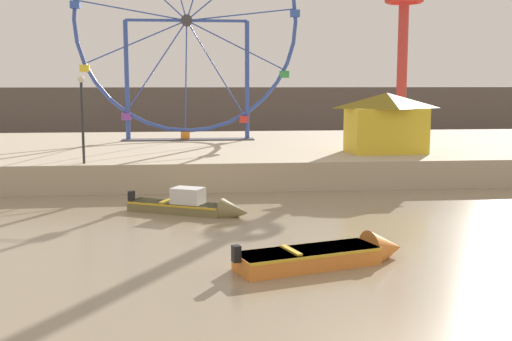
{
  "coord_description": "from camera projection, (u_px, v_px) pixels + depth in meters",
  "views": [
    {
      "loc": [
        -4.51,
        -10.62,
        5.07
      ],
      "look_at": [
        -2.25,
        11.32,
        1.98
      ],
      "focal_mm": 45.35,
      "sensor_mm": 36.0,
      "label": 1
    }
  ],
  "objects": [
    {
      "name": "distant_town_skyline",
      "position": [
        236.0,
        110.0,
        63.35
      ],
      "size": [
        140.0,
        3.0,
        4.4
      ],
      "primitive_type": "cube",
      "color": "#564C47",
      "rests_on": "ground_plane"
    },
    {
      "name": "motorboat_olive_wood",
      "position": [
        195.0,
        206.0,
        24.69
      ],
      "size": [
        4.82,
        3.1,
        1.28
      ],
      "rotation": [
        0.0,
        0.0,
        5.81
      ],
      "color": "olive",
      "rests_on": "ground_plane"
    },
    {
      "name": "promenade_lamp_near",
      "position": [
        82.0,
        106.0,
        28.85
      ],
      "size": [
        0.32,
        0.32,
        3.94
      ],
      "color": "#2D2D33",
      "rests_on": "quay_promenade"
    },
    {
      "name": "drop_tower_red_tower",
      "position": [
        403.0,
        28.0,
        44.04
      ],
      "size": [
        2.8,
        2.8,
        15.86
      ],
      "color": "#BC332D",
      "rests_on": "quay_promenade"
    },
    {
      "name": "ferris_wheel_blue_frame",
      "position": [
        187.0,
        24.0,
        39.64
      ],
      "size": [
        13.95,
        1.2,
        14.25
      ],
      "color": "#334CA8",
      "rests_on": "quay_promenade"
    },
    {
      "name": "motorboat_orange_hull",
      "position": [
        335.0,
        254.0,
        17.97
      ],
      "size": [
        5.23,
        2.66,
        1.17
      ],
      "rotation": [
        0.0,
        0.0,
        0.3
      ],
      "color": "orange",
      "rests_on": "ground_plane"
    },
    {
      "name": "quay_promenade",
      "position": [
        266.0,
        154.0,
        38.72
      ],
      "size": [
        110.0,
        18.66,
        1.34
      ],
      "primitive_type": "cube",
      "color": "#B7A88E",
      "rests_on": "ground_plane"
    },
    {
      "name": "carnival_booth_yellow_awning",
      "position": [
        386.0,
        121.0,
        33.45
      ],
      "size": [
        4.3,
        2.91,
        3.1
      ],
      "rotation": [
        0.0,
        0.0,
        0.04
      ],
      "color": "yellow",
      "rests_on": "quay_promenade"
    }
  ]
}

